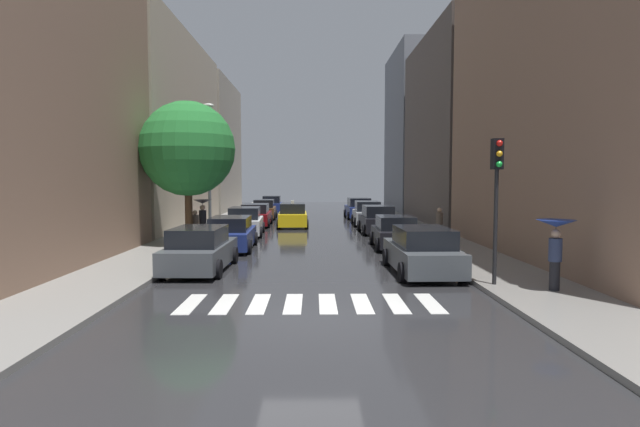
{
  "coord_description": "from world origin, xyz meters",
  "views": [
    {
      "loc": [
        0.07,
        -11.84,
        3.28
      ],
      "look_at": [
        0.47,
        17.91,
        1.26
      ],
      "focal_mm": 28.8,
      "sensor_mm": 36.0,
      "label": 1
    }
  ],
  "objects_px": {
    "parked_car_left_fourth": "(256,216)",
    "pedestrian_near_tree": "(556,238)",
    "pedestrian_by_kerb": "(195,226)",
    "pedestrian_far_side": "(203,212)",
    "parked_car_right_third": "(377,220)",
    "traffic_light_right_corner": "(497,178)",
    "taxi_midroad": "(293,216)",
    "parked_car_right_fifth": "(359,209)",
    "parked_car_left_third": "(245,222)",
    "parked_car_right_second": "(395,233)",
    "parked_car_left_nearest": "(200,250)",
    "parked_car_right_nearest": "(422,252)",
    "pedestrian_foreground": "(439,223)",
    "parked_car_right_fourth": "(367,214)",
    "parked_car_left_sixth": "(272,205)",
    "parked_car_left_fifth": "(264,210)",
    "lamp_post_left": "(209,160)",
    "parked_car_left_second": "(231,234)",
    "street_tree_left": "(188,149)"
  },
  "relations": [
    {
      "from": "parked_car_left_fourth",
      "to": "pedestrian_near_tree",
      "type": "bearing_deg",
      "value": -154.2
    },
    {
      "from": "pedestrian_by_kerb",
      "to": "pedestrian_far_side",
      "type": "relative_size",
      "value": 0.76
    },
    {
      "from": "parked_car_right_third",
      "to": "traffic_light_right_corner",
      "type": "height_order",
      "value": "traffic_light_right_corner"
    },
    {
      "from": "parked_car_left_fourth",
      "to": "pedestrian_by_kerb",
      "type": "relative_size",
      "value": 2.97
    },
    {
      "from": "parked_car_left_fourth",
      "to": "pedestrian_by_kerb",
      "type": "xyz_separation_m",
      "value": [
        -1.83,
        -10.25,
        0.24
      ]
    },
    {
      "from": "parked_car_left_fourth",
      "to": "taxi_midroad",
      "type": "height_order",
      "value": "taxi_midroad"
    },
    {
      "from": "parked_car_right_fifth",
      "to": "taxi_midroad",
      "type": "height_order",
      "value": "taxi_midroad"
    },
    {
      "from": "parked_car_left_third",
      "to": "parked_car_right_second",
      "type": "bearing_deg",
      "value": -128.13
    },
    {
      "from": "parked_car_left_nearest",
      "to": "taxi_midroad",
      "type": "height_order",
      "value": "taxi_midroad"
    },
    {
      "from": "parked_car_right_nearest",
      "to": "parked_car_right_third",
      "type": "relative_size",
      "value": 1.14
    },
    {
      "from": "pedestrian_foreground",
      "to": "parked_car_right_fourth",
      "type": "bearing_deg",
      "value": -57.49
    },
    {
      "from": "parked_car_left_nearest",
      "to": "parked_car_right_fifth",
      "type": "distance_m",
      "value": 25.31
    },
    {
      "from": "parked_car_right_nearest",
      "to": "pedestrian_near_tree",
      "type": "xyz_separation_m",
      "value": [
        3.0,
        -3.43,
        0.86
      ]
    },
    {
      "from": "traffic_light_right_corner",
      "to": "parked_car_right_third",
      "type": "bearing_deg",
      "value": 95.47
    },
    {
      "from": "parked_car_left_third",
      "to": "parked_car_left_sixth",
      "type": "height_order",
      "value": "parked_car_left_sixth"
    },
    {
      "from": "parked_car_left_nearest",
      "to": "parked_car_left_fifth",
      "type": "bearing_deg",
      "value": 1.03
    },
    {
      "from": "parked_car_left_third",
      "to": "pedestrian_near_tree",
      "type": "height_order",
      "value": "pedestrian_near_tree"
    },
    {
      "from": "pedestrian_foreground",
      "to": "lamp_post_left",
      "type": "distance_m",
      "value": 12.66
    },
    {
      "from": "parked_car_left_second",
      "to": "parked_car_left_third",
      "type": "bearing_deg",
      "value": -0.07
    },
    {
      "from": "parked_car_left_nearest",
      "to": "parked_car_left_fifth",
      "type": "xyz_separation_m",
      "value": [
        0.04,
        23.61,
        -0.0
      ]
    },
    {
      "from": "parked_car_right_third",
      "to": "pedestrian_far_side",
      "type": "bearing_deg",
      "value": 117.85
    },
    {
      "from": "parked_car_right_fifth",
      "to": "taxi_midroad",
      "type": "distance_m",
      "value": 9.21
    },
    {
      "from": "pedestrian_near_tree",
      "to": "pedestrian_far_side",
      "type": "bearing_deg",
      "value": -34.15
    },
    {
      "from": "parked_car_left_third",
      "to": "parked_car_right_nearest",
      "type": "height_order",
      "value": "parked_car_left_third"
    },
    {
      "from": "parked_car_left_third",
      "to": "parked_car_right_fourth",
      "type": "xyz_separation_m",
      "value": [
        7.76,
        6.62,
        0.02
      ]
    },
    {
      "from": "lamp_post_left",
      "to": "parked_car_left_nearest",
      "type": "bearing_deg",
      "value": -80.76
    },
    {
      "from": "parked_car_right_nearest",
      "to": "traffic_light_right_corner",
      "type": "relative_size",
      "value": 1.12
    },
    {
      "from": "pedestrian_near_tree",
      "to": "parked_car_right_second",
      "type": "bearing_deg",
      "value": -64.87
    },
    {
      "from": "parked_car_right_second",
      "to": "pedestrian_near_tree",
      "type": "xyz_separation_m",
      "value": [
        2.91,
        -9.88,
        0.89
      ]
    },
    {
      "from": "parked_car_left_nearest",
      "to": "pedestrian_near_tree",
      "type": "distance_m",
      "value": 11.57
    },
    {
      "from": "parked_car_left_nearest",
      "to": "parked_car_left_sixth",
      "type": "bearing_deg",
      "value": 0.87
    },
    {
      "from": "parked_car_right_fifth",
      "to": "taxi_midroad",
      "type": "relative_size",
      "value": 1.02
    },
    {
      "from": "parked_car_left_second",
      "to": "taxi_midroad",
      "type": "relative_size",
      "value": 1.06
    },
    {
      "from": "parked_car_left_nearest",
      "to": "pedestrian_by_kerb",
      "type": "xyz_separation_m",
      "value": [
        -1.77,
        7.01,
        0.23
      ]
    },
    {
      "from": "traffic_light_right_corner",
      "to": "lamp_post_left",
      "type": "relative_size",
      "value": 0.6
    },
    {
      "from": "parked_car_right_nearest",
      "to": "taxi_midroad",
      "type": "relative_size",
      "value": 1.09
    },
    {
      "from": "parked_car_right_fourth",
      "to": "lamp_post_left",
      "type": "relative_size",
      "value": 0.63
    },
    {
      "from": "parked_car_left_third",
      "to": "pedestrian_near_tree",
      "type": "distance_m",
      "value": 18.79
    },
    {
      "from": "parked_car_right_second",
      "to": "pedestrian_far_side",
      "type": "bearing_deg",
      "value": 81.55
    },
    {
      "from": "parked_car_left_third",
      "to": "parked_car_right_fourth",
      "type": "distance_m",
      "value": 10.2
    },
    {
      "from": "parked_car_left_third",
      "to": "parked_car_right_nearest",
      "type": "distance_m",
      "value": 14.25
    },
    {
      "from": "parked_car_right_third",
      "to": "pedestrian_by_kerb",
      "type": "height_order",
      "value": "pedestrian_by_kerb"
    },
    {
      "from": "parked_car_left_nearest",
      "to": "parked_car_right_fifth",
      "type": "bearing_deg",
      "value": -16.82
    },
    {
      "from": "parked_car_left_third",
      "to": "pedestrian_foreground",
      "type": "xyz_separation_m",
      "value": [
        10.45,
        -3.26,
        0.23
      ]
    },
    {
      "from": "parked_car_right_nearest",
      "to": "parked_car_right_third",
      "type": "height_order",
      "value": "parked_car_right_third"
    },
    {
      "from": "parked_car_right_fifth",
      "to": "parked_car_right_third",
      "type": "bearing_deg",
      "value": 178.51
    },
    {
      "from": "parked_car_left_sixth",
      "to": "taxi_midroad",
      "type": "relative_size",
      "value": 0.92
    },
    {
      "from": "pedestrian_far_side",
      "to": "parked_car_left_nearest",
      "type": "bearing_deg",
      "value": 81.77
    },
    {
      "from": "parked_car_left_fifth",
      "to": "street_tree_left",
      "type": "distance_m",
      "value": 17.66
    },
    {
      "from": "pedestrian_near_tree",
      "to": "parked_car_right_nearest",
      "type": "bearing_deg",
      "value": -40.2
    }
  ]
}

